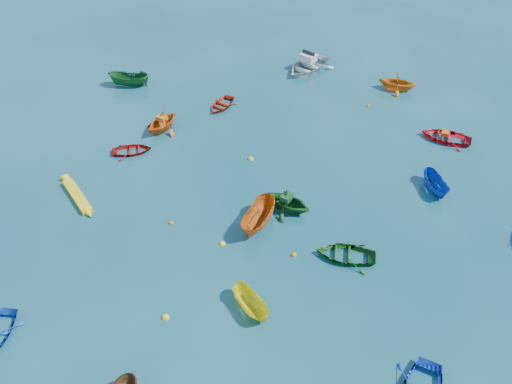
% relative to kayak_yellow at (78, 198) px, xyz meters
% --- Properties ---
extents(ground, '(160.00, 160.00, 0.00)m').
position_rel_kayak_yellow_xyz_m(ground, '(9.87, -1.16, 0.00)').
color(ground, '#0A404E').
rests_on(ground, ground).
extents(dinghy_orange_w, '(3.06, 3.37, 1.53)m').
position_rel_kayak_yellow_xyz_m(dinghy_orange_w, '(1.16, 8.26, 0.00)').
color(dinghy_orange_w, '#D65814').
rests_on(dinghy_orange_w, ground).
extents(sampan_yellow_mid, '(2.67, 2.32, 1.00)m').
position_rel_kayak_yellow_xyz_m(sampan_yellow_mid, '(12.52, -3.78, 0.00)').
color(sampan_yellow_mid, yellow).
rests_on(sampan_yellow_mid, ground).
extents(dinghy_green_e, '(3.45, 2.74, 0.64)m').
position_rel_kayak_yellow_xyz_m(dinghy_green_e, '(15.90, 1.06, 0.00)').
color(dinghy_green_e, '#135216').
rests_on(dinghy_green_e, ground).
extents(dinghy_red_nw, '(3.18, 2.94, 0.54)m').
position_rel_kayak_yellow_xyz_m(dinghy_red_nw, '(0.60, 5.14, 0.00)').
color(dinghy_red_nw, '#9D0F0D').
rests_on(dinghy_red_nw, ground).
extents(sampan_orange_n, '(1.43, 3.46, 1.32)m').
position_rel_kayak_yellow_xyz_m(sampan_orange_n, '(10.86, 1.65, 0.00)').
color(sampan_orange_n, '#CD5E13').
rests_on(sampan_orange_n, ground).
extents(dinghy_green_n, '(3.20, 2.89, 1.47)m').
position_rel_kayak_yellow_xyz_m(dinghy_green_n, '(11.96, 3.47, 0.00)').
color(dinghy_green_n, '#114A18').
rests_on(dinghy_green_n, ground).
extents(dinghy_red_ne, '(3.40, 2.49, 0.69)m').
position_rel_kayak_yellow_xyz_m(dinghy_red_ne, '(19.87, 14.09, 0.00)').
color(dinghy_red_ne, red).
rests_on(dinghy_red_ne, ground).
extents(sampan_blue_far, '(2.15, 2.77, 1.02)m').
position_rel_kayak_yellow_xyz_m(sampan_blue_far, '(19.72, 8.30, 0.00)').
color(sampan_blue_far, '#0D37A9').
rests_on(sampan_blue_far, ground).
extents(dinghy_red_far, '(2.18, 2.87, 0.56)m').
position_rel_kayak_yellow_xyz_m(dinghy_red_far, '(3.79, 12.59, 0.00)').
color(dinghy_red_far, '#B1280E').
rests_on(dinghy_red_far, ground).
extents(dinghy_orange_far, '(3.04, 2.65, 1.55)m').
position_rel_kayak_yellow_xyz_m(dinghy_orange_far, '(15.68, 19.85, 0.00)').
color(dinghy_orange_far, orange).
rests_on(dinghy_orange_far, ground).
extents(sampan_green_far, '(3.43, 2.12, 1.25)m').
position_rel_kayak_yellow_xyz_m(sampan_green_far, '(-4.38, 12.90, 0.00)').
color(sampan_green_far, '#135321').
rests_on(sampan_green_far, ground).
extents(kayak_yellow, '(3.71, 2.75, 0.41)m').
position_rel_kayak_yellow_xyz_m(kayak_yellow, '(0.00, 0.00, 0.00)').
color(kayak_yellow, gold).
rests_on(kayak_yellow, ground).
extents(motorboat_white, '(4.63, 5.44, 1.56)m').
position_rel_kayak_yellow_xyz_m(motorboat_white, '(8.13, 20.65, 0.00)').
color(motorboat_white, silver).
rests_on(motorboat_white, ground).
extents(tarp_orange_a, '(0.75, 0.62, 0.32)m').
position_rel_kayak_yellow_xyz_m(tarp_orange_a, '(1.17, 8.31, 0.93)').
color(tarp_orange_a, orange).
rests_on(tarp_orange_a, dinghy_orange_w).
extents(tarp_green_b, '(0.66, 0.80, 0.34)m').
position_rel_kayak_yellow_xyz_m(tarp_green_b, '(11.86, 3.49, 0.90)').
color(tarp_green_b, '#124920').
rests_on(tarp_green_b, dinghy_green_n).
extents(tarp_orange_b, '(0.47, 0.61, 0.29)m').
position_rel_kayak_yellow_xyz_m(tarp_orange_b, '(19.77, 14.09, 0.49)').
color(tarp_orange_b, '#CC5814').
rests_on(tarp_orange_b, dinghy_red_ne).
extents(buoy_ye_a, '(0.36, 0.36, 0.36)m').
position_rel_kayak_yellow_xyz_m(buoy_ye_a, '(8.96, -5.62, 0.00)').
color(buoy_ye_a, yellow).
rests_on(buoy_ye_a, ground).
extents(buoy_ye_b, '(0.29, 0.29, 0.29)m').
position_rel_kayak_yellow_xyz_m(buoy_ye_b, '(0.94, 7.81, 0.00)').
color(buoy_ye_b, gold).
rests_on(buoy_ye_b, ground).
extents(buoy_or_c, '(0.29, 0.29, 0.29)m').
position_rel_kayak_yellow_xyz_m(buoy_or_c, '(6.20, 0.05, 0.00)').
color(buoy_or_c, '#DA620B').
rests_on(buoy_or_c, ground).
extents(buoy_ye_c, '(0.34, 0.34, 0.34)m').
position_rel_kayak_yellow_xyz_m(buoy_ye_c, '(9.54, -0.38, 0.00)').
color(buoy_ye_c, yellow).
rests_on(buoy_ye_c, ground).
extents(buoy_or_d, '(0.31, 0.31, 0.31)m').
position_rel_kayak_yellow_xyz_m(buoy_or_d, '(13.37, 0.22, 0.00)').
color(buoy_or_d, orange).
rests_on(buoy_or_d, ground).
extents(buoy_ye_d, '(0.37, 0.37, 0.37)m').
position_rel_kayak_yellow_xyz_m(buoy_ye_d, '(8.21, 7.23, 0.00)').
color(buoy_ye_d, gold).
rests_on(buoy_ye_d, ground).
extents(buoy_or_e, '(0.31, 0.31, 0.31)m').
position_rel_kayak_yellow_xyz_m(buoy_or_e, '(14.08, 16.59, 0.00)').
color(buoy_or_e, orange).
rests_on(buoy_or_e, ground).
extents(buoy_ye_e, '(0.37, 0.37, 0.37)m').
position_rel_kayak_yellow_xyz_m(buoy_ye_e, '(19.85, 9.07, 0.00)').
color(buoy_ye_e, yellow).
rests_on(buoy_ye_e, ground).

